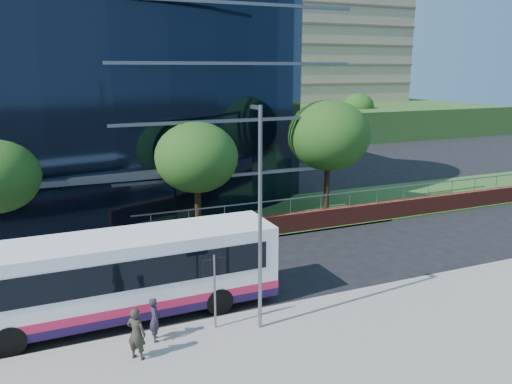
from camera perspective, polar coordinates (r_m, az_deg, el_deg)
name	(u,v)px	position (r m, az deg, el deg)	size (l,w,h in m)	color
ground	(83,335)	(19.66, -19.21, -15.16)	(200.00, 200.00, 0.00)	black
kerb	(85,347)	(18.75, -19.00, -16.37)	(80.00, 0.25, 0.16)	gray
yellow_line_outer	(84,346)	(18.96, -19.03, -16.27)	(80.00, 0.08, 0.01)	gold
yellow_line_inner	(84,344)	(19.09, -19.06, -16.06)	(80.00, 0.08, 0.01)	gold
grass_verge	(413,198)	(38.58, 17.49, -0.62)	(36.00, 8.00, 0.12)	#2D511E
retaining_wall	(402,209)	(33.21, 16.36, -1.85)	(34.00, 0.40, 2.11)	maroon
apartment_block	(262,57)	(81.34, 0.74, 15.16)	(60.00, 42.00, 30.00)	#2D511E
street_sign	(214,276)	(17.99, -4.78, -9.55)	(0.85, 0.09, 2.80)	slate
tree_far_c	(197,158)	(27.78, -6.82, 3.93)	(4.62, 4.62, 6.51)	black
tree_far_d	(329,135)	(32.19, 8.29, 6.41)	(5.28, 5.28, 7.44)	black
tree_dist_e	(259,109)	(62.53, 0.31, 9.52)	(4.62, 4.62, 6.51)	black
tree_dist_f	(358,106)	(72.02, 11.61, 9.55)	(4.29, 4.29, 6.05)	black
streetlight_east	(260,214)	(17.19, 0.44, -2.51)	(0.15, 0.77, 8.00)	slate
city_bus	(124,275)	(19.77, -14.82, -9.14)	(12.00, 2.87, 3.24)	white
pedestrian	(155,319)	(18.00, -11.49, -14.07)	(0.57, 0.38, 1.57)	#282132
pedestrian_b	(136,334)	(17.06, -13.51, -15.46)	(0.65, 0.43, 1.78)	#312C22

